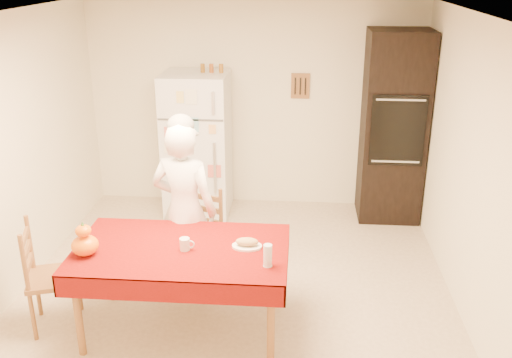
# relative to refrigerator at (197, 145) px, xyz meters

# --- Properties ---
(floor) EXTENTS (4.50, 4.50, 0.00)m
(floor) POSITION_rel_refrigerator_xyz_m (0.65, -1.88, -0.85)
(floor) COLOR tan
(floor) RESTS_ON ground
(room_shell) EXTENTS (4.02, 4.52, 2.51)m
(room_shell) POSITION_rel_refrigerator_xyz_m (0.65, -1.88, 0.77)
(room_shell) COLOR #EFE6C9
(room_shell) RESTS_ON ground
(refrigerator) EXTENTS (0.75, 0.74, 1.70)m
(refrigerator) POSITION_rel_refrigerator_xyz_m (0.00, 0.00, 0.00)
(refrigerator) COLOR white
(refrigerator) RESTS_ON floor
(oven_cabinet) EXTENTS (0.70, 0.62, 2.20)m
(oven_cabinet) POSITION_rel_refrigerator_xyz_m (2.28, 0.05, 0.25)
(oven_cabinet) COLOR black
(oven_cabinet) RESTS_ON floor
(dining_table) EXTENTS (1.70, 1.00, 0.76)m
(dining_table) POSITION_rel_refrigerator_xyz_m (0.29, -2.41, -0.16)
(dining_table) COLOR brown
(dining_table) RESTS_ON floor
(chair_far) EXTENTS (0.53, 0.52, 0.95)m
(chair_far) POSITION_rel_refrigerator_xyz_m (0.30, -1.65, -0.34)
(chair_far) COLOR brown
(chair_far) RESTS_ON floor
(chair_left) EXTENTS (0.51, 0.52, 0.95)m
(chair_left) POSITION_rel_refrigerator_xyz_m (-0.85, -2.45, -0.34)
(chair_left) COLOR brown
(chair_left) RESTS_ON floor
(seated_woman) EXTENTS (0.67, 0.52, 1.65)m
(seated_woman) POSITION_rel_refrigerator_xyz_m (0.21, -1.83, -0.03)
(seated_woman) COLOR white
(seated_woman) RESTS_ON floor
(coffee_mug) EXTENTS (0.08, 0.08, 0.10)m
(coffee_mug) POSITION_rel_refrigerator_xyz_m (0.33, -2.44, -0.04)
(coffee_mug) COLOR silver
(coffee_mug) RESTS_ON dining_table
(pumpkin_lower) EXTENTS (0.21, 0.21, 0.16)m
(pumpkin_lower) POSITION_rel_refrigerator_xyz_m (-0.42, -2.57, -0.01)
(pumpkin_lower) COLOR #E93905
(pumpkin_lower) RESTS_ON dining_table
(pumpkin_upper) EXTENTS (0.12, 0.12, 0.09)m
(pumpkin_upper) POSITION_rel_refrigerator_xyz_m (-0.42, -2.57, 0.12)
(pumpkin_upper) COLOR #E35405
(pumpkin_upper) RESTS_ON pumpkin_lower
(wine_glass) EXTENTS (0.07, 0.07, 0.18)m
(wine_glass) POSITION_rel_refrigerator_xyz_m (1.00, -2.64, -0.00)
(wine_glass) COLOR silver
(wine_glass) RESTS_ON dining_table
(bread_plate) EXTENTS (0.24, 0.24, 0.02)m
(bread_plate) POSITION_rel_refrigerator_xyz_m (0.82, -2.36, -0.08)
(bread_plate) COLOR white
(bread_plate) RESTS_ON dining_table
(bread_loaf) EXTENTS (0.18, 0.10, 0.06)m
(bread_loaf) POSITION_rel_refrigerator_xyz_m (0.82, -2.36, -0.04)
(bread_loaf) COLOR #A47E50
(bread_loaf) RESTS_ON bread_plate
(spice_jar_left) EXTENTS (0.05, 0.05, 0.10)m
(spice_jar_left) POSITION_rel_refrigerator_xyz_m (0.09, 0.05, 0.90)
(spice_jar_left) COLOR brown
(spice_jar_left) RESTS_ON refrigerator
(spice_jar_mid) EXTENTS (0.05, 0.05, 0.10)m
(spice_jar_mid) POSITION_rel_refrigerator_xyz_m (0.19, 0.05, 0.90)
(spice_jar_mid) COLOR #994D1B
(spice_jar_mid) RESTS_ON refrigerator
(spice_jar_right) EXTENTS (0.05, 0.05, 0.10)m
(spice_jar_right) POSITION_rel_refrigerator_xyz_m (0.30, 0.05, 0.90)
(spice_jar_right) COLOR #935C1A
(spice_jar_right) RESTS_ON refrigerator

